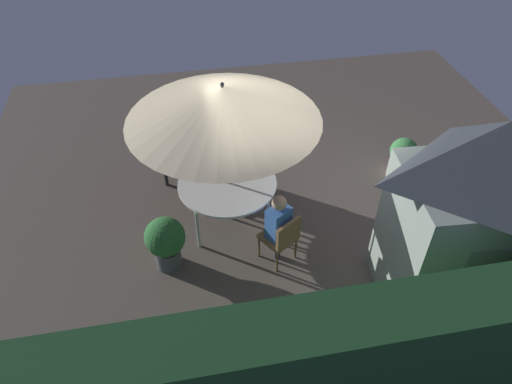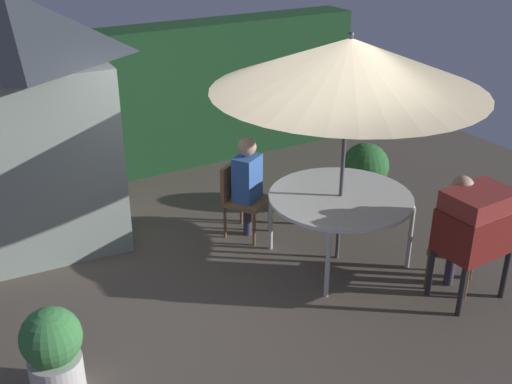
# 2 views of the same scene
# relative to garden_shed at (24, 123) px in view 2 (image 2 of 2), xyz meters

# --- Properties ---
(ground_plane) EXTENTS (11.00, 11.00, 0.00)m
(ground_plane) POSITION_rel_garden_shed_xyz_m (1.85, -2.03, -1.50)
(ground_plane) COLOR brown
(hedge_backdrop) EXTENTS (7.10, 0.63, 2.11)m
(hedge_backdrop) POSITION_rel_garden_shed_xyz_m (1.85, 1.47, -0.44)
(hedge_backdrop) COLOR #193D1E
(hedge_backdrop) RESTS_ON ground
(garden_shed) EXTENTS (2.05, 1.61, 2.94)m
(garden_shed) POSITION_rel_garden_shed_xyz_m (0.00, 0.00, 0.00)
(garden_shed) COLOR gray
(garden_shed) RESTS_ON ground
(patio_table) EXTENTS (1.59, 1.59, 0.79)m
(patio_table) POSITION_rel_garden_shed_xyz_m (2.83, -2.08, -0.76)
(patio_table) COLOR white
(patio_table) RESTS_ON ground
(patio_umbrella) EXTENTS (2.83, 2.83, 2.57)m
(patio_umbrella) POSITION_rel_garden_shed_xyz_m (2.83, -2.08, 0.74)
(patio_umbrella) COLOR #4C4C51
(patio_umbrella) RESTS_ON ground
(bbq_grill) EXTENTS (0.72, 0.53, 1.20)m
(bbq_grill) POSITION_rel_garden_shed_xyz_m (3.53, -3.35, -0.65)
(bbq_grill) COLOR maroon
(bbq_grill) RESTS_ON ground
(chair_near_shed) EXTENTS (0.64, 0.64, 0.90)m
(chair_near_shed) POSITION_rel_garden_shed_xyz_m (3.59, -3.18, -0.98)
(chair_near_shed) COLOR olive
(chair_near_shed) RESTS_ON ground
(chair_far_side) EXTENTS (0.64, 0.64, 0.90)m
(chair_far_side) POSITION_rel_garden_shed_xyz_m (2.17, -1.01, -0.98)
(chair_far_side) COLOR olive
(chair_far_side) RESTS_ON ground
(potted_plant_by_shed) EXTENTS (0.60, 0.60, 0.91)m
(potted_plant_by_shed) POSITION_rel_garden_shed_xyz_m (3.88, -1.24, -0.97)
(potted_plant_by_shed) COLOR #4C4C51
(potted_plant_by_shed) RESTS_ON ground
(potted_plant_by_grill) EXTENTS (0.50, 0.50, 0.80)m
(potted_plant_by_grill) POSITION_rel_garden_shed_xyz_m (-0.47, -2.63, -1.08)
(potted_plant_by_grill) COLOR silver
(potted_plant_by_grill) RESTS_ON ground
(person_in_red) EXTENTS (0.42, 0.39, 1.26)m
(person_in_red) POSITION_rel_garden_shed_xyz_m (3.54, -3.11, -0.71)
(person_in_red) COLOR #CC3D33
(person_in_red) RESTS_ON ground
(person_in_blue) EXTENTS (0.42, 0.38, 1.26)m
(person_in_blue) POSITION_rel_garden_shed_xyz_m (2.22, -1.08, -0.71)
(person_in_blue) COLOR #3866B2
(person_in_blue) RESTS_ON ground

